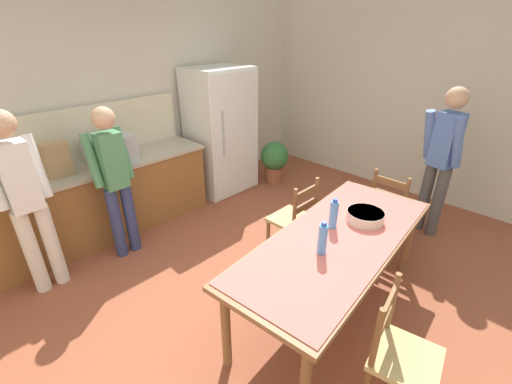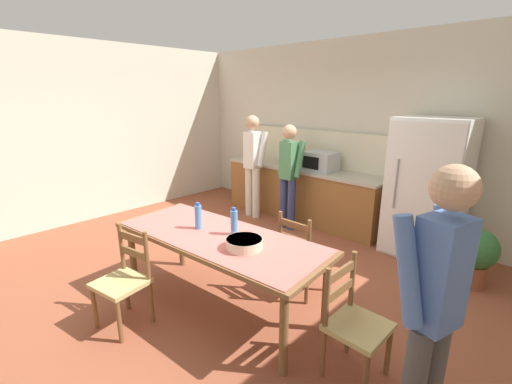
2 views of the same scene
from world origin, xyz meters
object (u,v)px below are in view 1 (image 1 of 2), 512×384
(chair_head_end, at_px, (391,208))
(person_at_sink, at_px, (24,197))
(microwave, at_px, (110,149))
(bottle_near_centre, at_px, (323,239))
(bottle_off_centre, at_px, (334,214))
(refrigerator, at_px, (221,132))
(person_at_counter, at_px, (115,177))
(serving_bowl, at_px, (365,216))
(person_by_table, at_px, (442,157))
(chair_side_near_left, at_px, (400,355))
(chair_side_far_right, at_px, (294,219))
(potted_plant, at_px, (274,159))
(dining_table, at_px, (337,245))
(paper_bag, at_px, (57,160))

(chair_head_end, bearing_deg, person_at_sink, 56.67)
(microwave, distance_m, person_at_sink, 1.13)
(bottle_near_centre, height_order, bottle_off_centre, same)
(refrigerator, bearing_deg, person_at_counter, -164.90)
(serving_bowl, xyz_separation_m, person_by_table, (1.54, -0.08, 0.16))
(bottle_off_centre, bearing_deg, chair_side_near_left, -120.73)
(refrigerator, xyz_separation_m, chair_side_far_right, (-0.59, -1.86, -0.46))
(bottle_off_centre, height_order, person_at_counter, person_at_counter)
(refrigerator, bearing_deg, chair_head_end, -81.62)
(person_at_counter, distance_m, potted_plant, 2.63)
(dining_table, height_order, potted_plant, dining_table)
(serving_bowl, bearing_deg, person_at_counter, 119.73)
(paper_bag, xyz_separation_m, person_at_sink, (-0.44, -0.49, -0.09))
(microwave, height_order, person_at_counter, person_at_counter)
(refrigerator, xyz_separation_m, paper_bag, (-2.20, 0.01, 0.17))
(bottle_near_centre, bearing_deg, dining_table, 5.18)
(dining_table, bearing_deg, person_at_sink, 127.36)
(chair_head_end, distance_m, chair_side_far_right, 1.15)
(microwave, distance_m, chair_side_far_right, 2.23)
(bottle_near_centre, distance_m, bottle_off_centre, 0.40)
(microwave, xyz_separation_m, dining_table, (0.63, -2.65, -0.34))
(potted_plant, bearing_deg, chair_head_end, -99.55)
(microwave, distance_m, serving_bowl, 2.87)
(serving_bowl, distance_m, chair_side_far_right, 0.88)
(paper_bag, distance_m, potted_plant, 3.03)
(chair_side_far_right, relative_size, person_by_table, 0.52)
(chair_side_near_left, bearing_deg, serving_bowl, 31.76)
(microwave, relative_size, person_by_table, 0.29)
(potted_plant, bearing_deg, refrigerator, 149.08)
(chair_head_end, bearing_deg, microwave, 39.02)
(dining_table, xyz_separation_m, person_at_sink, (-1.64, 2.15, 0.28))
(bottle_near_centre, height_order, potted_plant, bottle_near_centre)
(chair_head_end, distance_m, person_at_sink, 3.67)
(microwave, relative_size, person_at_sink, 0.29)
(microwave, bearing_deg, bottle_near_centre, -82.34)
(paper_bag, xyz_separation_m, person_at_counter, (0.35, -0.51, -0.15))
(bottle_near_centre, relative_size, chair_side_near_left, 0.30)
(dining_table, xyz_separation_m, chair_head_end, (1.38, 0.13, -0.25))
(refrigerator, relative_size, bottle_near_centre, 6.66)
(chair_side_far_right, bearing_deg, dining_table, 60.74)
(chair_side_far_right, distance_m, potted_plant, 1.94)
(dining_table, distance_m, person_by_table, 1.95)
(chair_side_far_right, bearing_deg, bottle_near_centre, 48.30)
(chair_head_end, relative_size, person_at_counter, 0.56)
(chair_side_near_left, relative_size, potted_plant, 1.36)
(dining_table, bearing_deg, bottle_near_centre, -174.82)
(paper_bag, height_order, bottle_near_centre, paper_bag)
(chair_head_end, bearing_deg, chair_side_near_left, 116.86)
(refrigerator, xyz_separation_m, serving_bowl, (-0.62, -2.66, -0.07))
(dining_table, xyz_separation_m, potted_plant, (1.72, 2.20, -0.31))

